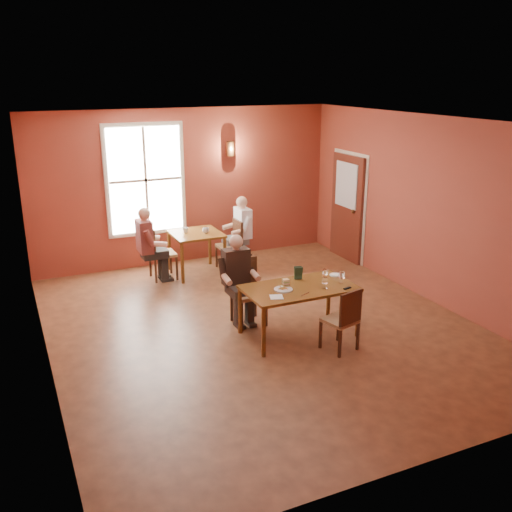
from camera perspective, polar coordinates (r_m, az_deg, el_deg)
name	(u,v)px	position (r m, az deg, el deg)	size (l,w,h in m)	color
ground	(262,326)	(8.60, 0.56, -7.05)	(6.00, 7.00, 0.01)	brown
wall_back	(186,187)	(11.27, -7.02, 6.89)	(6.00, 0.04, 3.00)	brown
wall_front	(429,324)	(5.30, 16.91, -6.57)	(6.00, 0.04, 3.00)	brown
wall_left	(37,257)	(7.38, -21.03, -0.07)	(0.04, 7.00, 3.00)	brown
wall_right	(429,210)	(9.70, 16.91, 4.46)	(0.04, 7.00, 3.00)	brown
ceiling	(262,121)	(7.82, 0.62, 13.31)	(6.00, 7.00, 0.04)	white
window	(146,180)	(10.97, -10.99, 7.46)	(1.36, 0.10, 1.96)	white
door	(346,208)	(11.54, 9.04, 4.78)	(0.12, 1.04, 2.10)	maroon
wall_sconce	(230,149)	(11.36, -2.60, 10.67)	(0.16, 0.16, 0.28)	brown
main_table	(299,311)	(8.22, 4.30, -5.49)	(1.57, 0.88, 0.74)	brown
chair_diner_main	(249,293)	(8.51, -0.75, -3.71)	(0.44, 0.44, 0.99)	#3F2110
diner_main	(249,284)	(8.43, -0.67, -2.80)	(0.52, 0.52, 1.29)	#312118
chair_empty	(340,319)	(7.83, 8.39, -6.24)	(0.40, 0.40, 0.90)	brown
plate_food	(283,289)	(7.95, 2.74, -3.31)	(0.26, 0.26, 0.03)	white
sandwich	(286,284)	(8.04, 2.99, -2.79)	(0.09, 0.08, 0.10)	tan
goblet_a	(325,274)	(8.38, 6.90, -1.78)	(0.07, 0.07, 0.17)	white
goblet_b	(342,277)	(8.25, 8.55, -2.11)	(0.08, 0.08, 0.19)	white
goblet_c	(325,282)	(8.02, 6.88, -2.65)	(0.07, 0.07, 0.19)	white
menu_stand	(298,273)	(8.35, 4.25, -1.69)	(0.12, 0.06, 0.19)	#233E2A
knife	(305,294)	(7.82, 4.93, -3.84)	(0.19, 0.01, 0.00)	silver
napkin	(276,297)	(7.71, 2.06, -4.12)	(0.18, 0.18, 0.01)	white
side_plate	(335,275)	(8.59, 7.93, -1.88)	(0.17, 0.17, 0.01)	white
sunglasses	(347,288)	(8.10, 9.11, -3.19)	(0.12, 0.04, 0.02)	black
second_table	(197,253)	(10.74, -5.95, 0.29)	(0.90, 0.90, 0.79)	brown
chair_diner_white	(229,245)	(10.93, -2.73, 1.10)	(0.42, 0.42, 0.94)	#502714
diner_white	(230,235)	(10.88, -2.60, 2.08)	(0.53, 0.53, 1.33)	silver
chair_diner_maroon	(163,253)	(10.53, -9.31, 0.35)	(0.44, 0.44, 0.99)	maroon
diner_maroon	(161,244)	(10.47, -9.52, 1.24)	(0.53, 0.53, 1.34)	maroon
cup_a	(206,230)	(10.58, -5.05, 2.57)	(0.12, 0.12, 0.10)	white
cup_b	(185,230)	(10.65, -7.08, 2.60)	(0.10, 0.10, 0.10)	white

